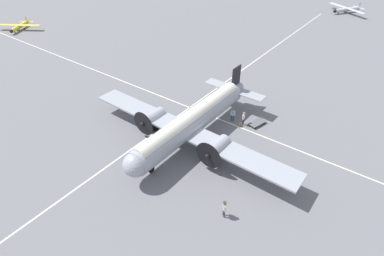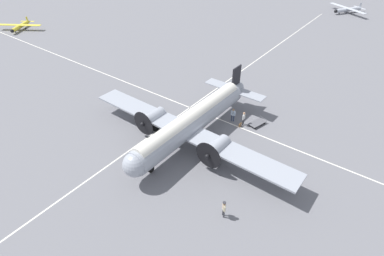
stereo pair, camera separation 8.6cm
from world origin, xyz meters
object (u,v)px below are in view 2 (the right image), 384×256
Objects in this scene: passenger_boarding at (244,117)px; baggage_cart at (257,123)px; ramp_agent at (233,114)px; light_aircraft_distant at (347,9)px; light_aircraft_taxiing at (20,26)px; suitcase_near_door at (240,125)px; traffic_cone at (141,154)px; airliner_main at (190,123)px; crew_foreground at (224,208)px.

passenger_boarding is 0.75× the size of baggage_cart.
light_aircraft_distant is at bearing -105.37° from ramp_agent.
light_aircraft_taxiing reaches higher than passenger_boarding.
passenger_boarding is 1.00m from suitcase_near_door.
light_aircraft_distant is at bearing 103.53° from light_aircraft_taxiing.
ramp_agent is 3.52× the size of suitcase_near_door.
light_aircraft_distant reaches higher than passenger_boarding.
ramp_agent is (-0.08, 1.40, -0.01)m from passenger_boarding.
traffic_cone is at bearing 29.68° from light_aircraft_distant.
light_aircraft_taxiing is (2.85, 54.23, -0.27)m from ramp_agent.
ramp_agent is at bearing 70.56° from suitcase_near_door.
airliner_main is 6.64m from ramp_agent.
crew_foreground is at bearing -156.87° from suitcase_near_door.
ramp_agent reaches higher than suitcase_near_door.
traffic_cone is (1.38, 10.90, -0.80)m from crew_foreground.
light_aircraft_taxiing is at bearing 74.19° from traffic_cone.
light_aircraft_distant reaches higher than light_aircraft_taxiing.
passenger_boarding reaches higher than ramp_agent.
crew_foreground is 13.28m from suitcase_near_door.
crew_foreground is 2.85× the size of traffic_cone.
suitcase_near_door is 12.22m from traffic_cone.
crew_foreground is 0.99× the size of ramp_agent.
suitcase_near_door is 0.82× the size of traffic_cone.
airliner_main is at bearing -16.78° from baggage_cart.
passenger_boarding is at bearing -26.54° from crew_foreground.
airliner_main is 7.22m from passenger_boarding.
airliner_main is 10.86× the size of baggage_cart.
passenger_boarding is at bearing -26.94° from traffic_cone.
baggage_cart is at bearing 149.08° from airliner_main.
baggage_cart is at bearing -30.10° from traffic_cone.
airliner_main is 51.54× the size of suitcase_near_door.
passenger_boarding is 58.54m from light_aircraft_distant.
crew_foreground is 14.23m from ramp_agent.
ramp_agent is 0.17× the size of light_aircraft_distant.
ramp_agent is at bearing 33.47° from light_aircraft_distant.
ramp_agent is 0.74× the size of baggage_cart.
light_aircraft_distant reaches higher than ramp_agent.
airliner_main is 53.25m from light_aircraft_taxiing.
airliner_main reaches higher than light_aircraft_distant.
baggage_cart reaches higher than suitcase_near_door.
crew_foreground is 0.20× the size of light_aircraft_taxiing.
light_aircraft_taxiing is at bearing 27.22° from crew_foreground.
ramp_agent is 1.62m from suitcase_near_door.
baggage_cart is 57.04m from light_aircraft_taxiing.
airliner_main reaches higher than suitcase_near_door.
ramp_agent is at bearing 165.11° from airliner_main.
passenger_boarding is 55.69m from light_aircraft_taxiing.
airliner_main reaches higher than traffic_cone.
light_aircraft_distant is 1.20× the size of light_aircraft_taxiing.
crew_foreground is at bearing 14.91° from passenger_boarding.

